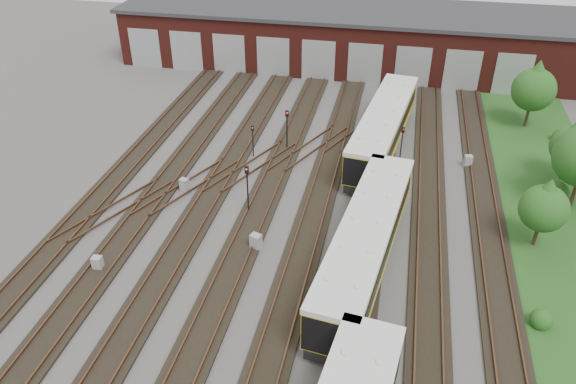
# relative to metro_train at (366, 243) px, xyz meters

# --- Properties ---
(ground) EXTENTS (120.00, 120.00, 0.00)m
(ground) POSITION_rel_metro_train_xyz_m (-6.00, -3.33, -2.07)
(ground) COLOR #413F3D
(ground) RESTS_ON ground
(track_network) EXTENTS (30.40, 70.00, 0.33)m
(track_network) POSITION_rel_metro_train_xyz_m (-6.17, -2.75, -1.96)
(track_network) COLOR black
(track_network) RESTS_ON ground
(maintenance_shed) EXTENTS (51.00, 12.50, 6.35)m
(maintenance_shed) POSITION_rel_metro_train_xyz_m (-6.01, 36.64, 1.14)
(maintenance_shed) COLOR #531A14
(maintenance_shed) RESTS_ON ground
(grass_verge) EXTENTS (8.00, 55.00, 0.05)m
(grass_verge) POSITION_rel_metro_train_xyz_m (13.00, 6.67, -2.04)
(grass_verge) COLOR #1B4717
(grass_verge) RESTS_ON ground
(metro_train) EXTENTS (5.04, 48.67, 3.39)m
(metro_train) POSITION_rel_metro_train_xyz_m (0.00, 0.00, 0.00)
(metro_train) COLOR black
(metro_train) RESTS_ON ground
(signal_mast_0) EXTENTS (0.29, 0.27, 3.77)m
(signal_mast_0) POSITION_rel_metro_train_xyz_m (-8.67, 4.59, 0.32)
(signal_mast_0) COLOR black
(signal_mast_0) RESTS_ON ground
(signal_mast_1) EXTENTS (0.32, 0.30, 3.58)m
(signal_mast_1) POSITION_rel_metro_train_xyz_m (-7.97, 14.46, 0.21)
(signal_mast_1) COLOR black
(signal_mast_1) RESTS_ON ground
(signal_mast_2) EXTENTS (0.25, 0.23, 2.82)m
(signal_mast_2) POSITION_rel_metro_train_xyz_m (-10.46, 12.60, -0.27)
(signal_mast_2) COLOR black
(signal_mast_2) RESTS_ON ground
(signal_mast_3) EXTENTS (0.25, 0.24, 2.89)m
(signal_mast_3) POSITION_rel_metro_train_xyz_m (1.61, 14.72, -0.22)
(signal_mast_3) COLOR black
(signal_mast_3) RESTS_ON ground
(relay_cabinet_0) EXTENTS (0.61, 0.52, 0.98)m
(relay_cabinet_0) POSITION_rel_metro_train_xyz_m (-16.14, -3.44, -1.58)
(relay_cabinet_0) COLOR #9A9D9F
(relay_cabinet_0) RESTS_ON ground
(relay_cabinet_1) EXTENTS (0.70, 0.63, 1.00)m
(relay_cabinet_1) POSITION_rel_metro_train_xyz_m (-14.18, 6.34, -1.57)
(relay_cabinet_1) COLOR #9A9D9F
(relay_cabinet_1) RESTS_ON ground
(relay_cabinet_2) EXTENTS (0.81, 0.74, 1.12)m
(relay_cabinet_2) POSITION_rel_metro_train_xyz_m (-7.06, 0.61, -1.51)
(relay_cabinet_2) COLOR #9A9D9F
(relay_cabinet_2) RESTS_ON ground
(relay_cabinet_3) EXTENTS (0.68, 0.57, 1.10)m
(relay_cabinet_3) POSITION_rel_metro_train_xyz_m (-0.82, 16.81, -1.52)
(relay_cabinet_3) COLOR #9A9D9F
(relay_cabinet_3) RESTS_ON ground
(relay_cabinet_4) EXTENTS (0.69, 0.61, 0.99)m
(relay_cabinet_4) POSITION_rel_metro_train_xyz_m (7.04, 14.55, -1.57)
(relay_cabinet_4) COLOR #9A9D9F
(relay_cabinet_4) RESTS_ON ground
(tree_0) EXTENTS (3.85, 3.85, 6.38)m
(tree_0) POSITION_rel_metro_train_xyz_m (12.65, 23.28, 2.03)
(tree_0) COLOR #342417
(tree_0) RESTS_ON ground
(tree_1) EXTENTS (3.10, 3.10, 5.13)m
(tree_1) POSITION_rel_metro_train_xyz_m (14.14, 14.05, 1.23)
(tree_1) COLOR #342417
(tree_1) RESTS_ON ground
(tree_3) EXTENTS (3.09, 3.09, 5.11)m
(tree_3) POSITION_rel_metro_train_xyz_m (10.75, 4.84, 1.21)
(tree_3) COLOR #342417
(tree_3) RESTS_ON ground
(bush_0) EXTENTS (1.20, 1.20, 1.20)m
(bush_0) POSITION_rel_metro_train_xyz_m (10.00, -2.67, -1.47)
(bush_0) COLOR #194C15
(bush_0) RESTS_ON ground
(bush_1) EXTENTS (1.63, 1.63, 1.63)m
(bush_1) POSITION_rel_metro_train_xyz_m (13.23, 11.10, -1.26)
(bush_1) COLOR #194C15
(bush_1) RESTS_ON ground
(bush_2) EXTENTS (1.20, 1.20, 1.20)m
(bush_2) POSITION_rel_metro_train_xyz_m (15.17, 20.92, -1.47)
(bush_2) COLOR #194C15
(bush_2) RESTS_ON ground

